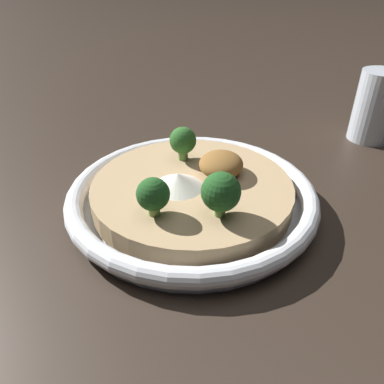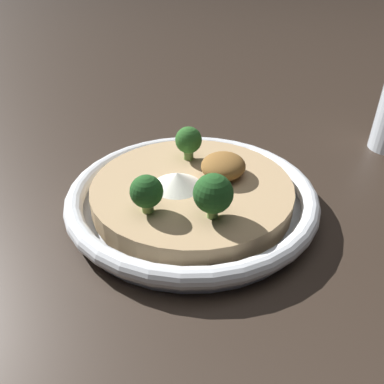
{
  "view_description": "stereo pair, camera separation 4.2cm",
  "coord_description": "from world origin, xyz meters",
  "px_view_note": "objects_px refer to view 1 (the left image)",
  "views": [
    {
      "loc": [
        -0.35,
        -0.05,
        0.25
      ],
      "look_at": [
        0.0,
        0.0,
        0.02
      ],
      "focal_mm": 35.0,
      "sensor_mm": 36.0,
      "label": 1
    },
    {
      "loc": [
        -0.34,
        -0.09,
        0.25
      ],
      "look_at": [
        0.0,
        0.0,
        0.02
      ],
      "focal_mm": 35.0,
      "sensor_mm": 36.0,
      "label": 2
    }
  ],
  "objects_px": {
    "broccoli_back_left": "(153,195)",
    "broccoli_right": "(183,141)",
    "risotto_bowl": "(192,195)",
    "drinking_glass": "(376,107)",
    "broccoli_left": "(221,192)"
  },
  "relations": [
    {
      "from": "risotto_bowl",
      "to": "drinking_glass",
      "type": "height_order",
      "value": "drinking_glass"
    },
    {
      "from": "broccoli_left",
      "to": "broccoli_right",
      "type": "relative_size",
      "value": 1.11
    },
    {
      "from": "risotto_bowl",
      "to": "drinking_glass",
      "type": "relative_size",
      "value": 2.66
    },
    {
      "from": "risotto_bowl",
      "to": "broccoli_back_left",
      "type": "relative_size",
      "value": 7.13
    },
    {
      "from": "risotto_bowl",
      "to": "broccoli_right",
      "type": "distance_m",
      "value": 0.07
    },
    {
      "from": "broccoli_right",
      "to": "drinking_glass",
      "type": "bearing_deg",
      "value": -56.81
    },
    {
      "from": "broccoli_right",
      "to": "broccoli_left",
      "type": "bearing_deg",
      "value": -153.5
    },
    {
      "from": "drinking_glass",
      "to": "broccoli_back_left",
      "type": "bearing_deg",
      "value": 136.69
    },
    {
      "from": "broccoli_back_left",
      "to": "broccoli_right",
      "type": "relative_size",
      "value": 0.95
    },
    {
      "from": "risotto_bowl",
      "to": "broccoli_right",
      "type": "bearing_deg",
      "value": 19.44
    },
    {
      "from": "broccoli_left",
      "to": "drinking_glass",
      "type": "distance_m",
      "value": 0.36
    },
    {
      "from": "broccoli_back_left",
      "to": "broccoli_right",
      "type": "height_order",
      "value": "broccoli_right"
    },
    {
      "from": "risotto_bowl",
      "to": "broccoli_left",
      "type": "bearing_deg",
      "value": -147.39
    },
    {
      "from": "broccoli_back_left",
      "to": "drinking_glass",
      "type": "relative_size",
      "value": 0.37
    },
    {
      "from": "broccoli_left",
      "to": "drinking_glass",
      "type": "relative_size",
      "value": 0.44
    }
  ]
}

